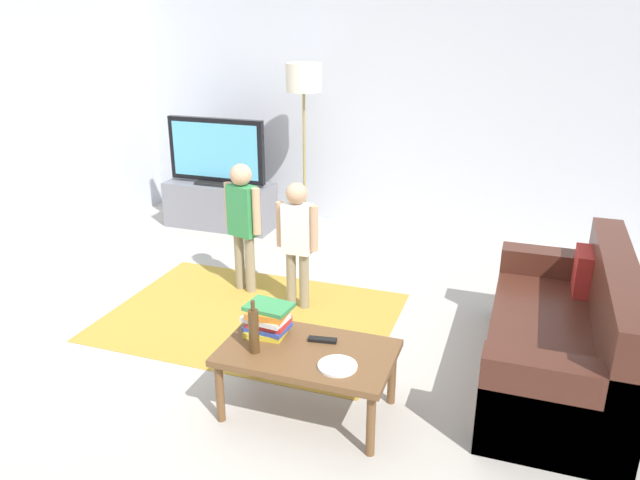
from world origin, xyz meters
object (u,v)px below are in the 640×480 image
Objects in this scene: tv_remote at (323,340)px; child_near_tv at (243,216)px; coffee_table at (308,357)px; bottle at (254,330)px; couch at (569,343)px; tv_stand at (220,205)px; book_stack at (268,319)px; floor_lamp at (304,87)px; child_center at (297,234)px; plate at (338,366)px; tv at (216,152)px.

child_near_tv is at bearing 122.58° from tv_remote.
coffee_table is 3.09× the size of bottle.
couch reaches higher than tv_remote.
coffee_table is (1.10, -1.43, -0.30)m from child_near_tv.
bottle is (1.81, -2.98, 0.31)m from tv_stand.
coffee_table is 0.34m from book_stack.
child_near_tv is 3.43× the size of bottle.
couch is at bearing -29.68° from tv_stand.
coffee_table is at bearing -150.15° from couch.
floor_lamp is 1.71× the size of child_center.
coffee_table is (-1.45, -0.83, 0.08)m from couch.
plate is at bearing -60.86° from child_center.
tv_remote is at bearing 3.75° from book_stack.
bottle is at bearing -58.47° from tv.
tv_remote is 0.29m from plate.
tv reaches higher than book_stack.
tv_stand is at bearing 134.24° from child_center.
tv is at bearing -90.00° from tv_stand.
couch is 6.12× the size of book_stack.
child_near_tv is 1.76m from bottle.
couch is (3.55, -2.00, -0.56)m from tv.
bottle is at bearing -58.65° from tv_stand.
couch is 1.91m from book_stack.
couch is 1.01× the size of floor_lamp.
tv is 0.62× the size of floor_lamp.
tv_stand is 1.15× the size of child_center.
child_near_tv is 1.11× the size of coffee_table.
floor_lamp reaches higher than bottle.
child_near_tv reaches higher than tv_stand.
bottle is at bearing -86.62° from book_stack.
tv_remote is at bearing -153.03° from couch.
book_stack is at bearing -58.75° from child_near_tv.
tv_stand is 1.61m from floor_lamp.
couch is at bearing 22.87° from book_stack.
couch is 1.68m from coffee_table.
floor_lamp is 6.05× the size of book_stack.
book_stack is at bearing -157.13° from couch.
tv is 3.48m from bottle.
child_center is 1.33m from tv_remote.
couch is at bearing -13.19° from child_near_tv.
plate reaches higher than tv_remote.
child_center is 3.53× the size of book_stack.
child_near_tv is 2.06m from plate.
plate is at bearing -0.00° from bottle.
coffee_table is at bearing 151.42° from plate.
tv_stand is at bearing 119.37° from tv_remote.
tv is 1.18m from floor_lamp.
floor_lamp is 3.39m from bottle.
book_stack reaches higher than tv_remote.
tv_remote is at bearing -51.71° from tv.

